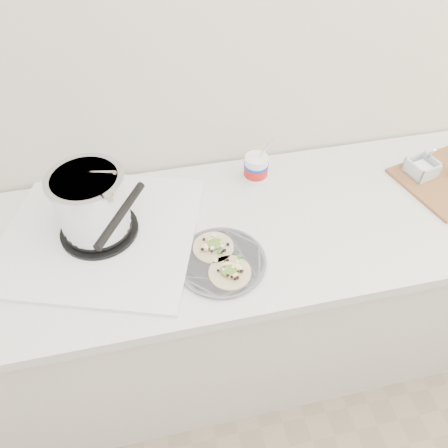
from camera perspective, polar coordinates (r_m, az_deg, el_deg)
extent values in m
cube|color=beige|center=(1.41, 0.58, 20.54)|extent=(3.50, 0.05, 2.60)
cube|color=silver|center=(1.79, 2.49, -9.90)|extent=(2.40, 0.62, 0.86)
cube|color=silver|center=(1.42, 3.26, -0.62)|extent=(2.44, 0.66, 0.04)
cube|color=silver|center=(1.43, -15.82, -1.09)|extent=(0.73, 0.71, 0.01)
cylinder|color=black|center=(1.42, -15.93, -0.72)|extent=(0.24, 0.24, 0.01)
torus|color=black|center=(1.41, -16.07, -0.26)|extent=(0.21, 0.21, 0.02)
cylinder|color=silver|center=(1.33, -16.98, 2.78)|extent=(0.21, 0.21, 0.19)
cylinder|color=#5A585F|center=(1.30, -0.35, -4.96)|extent=(0.25, 0.25, 0.01)
cylinder|color=#5A585F|center=(1.29, -0.35, -4.82)|extent=(0.27, 0.27, 0.00)
cylinder|color=white|center=(1.54, 4.19, 7.25)|extent=(0.08, 0.08, 0.10)
cylinder|color=red|center=(1.54, 4.19, 7.18)|extent=(0.08, 0.08, 0.04)
cylinder|color=#192D99|center=(1.53, 4.23, 7.71)|extent=(0.09, 0.09, 0.01)
cube|color=white|center=(1.71, 24.36, 6.56)|extent=(0.06, 0.06, 0.03)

